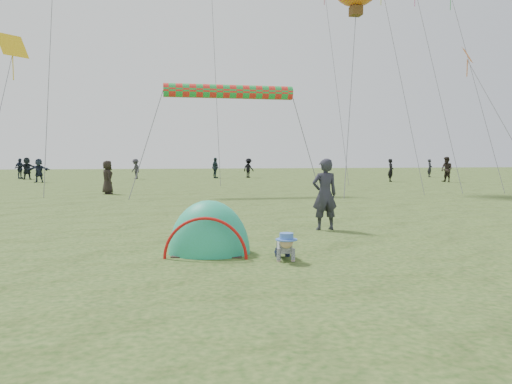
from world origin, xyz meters
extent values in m
plane|color=#1C3F12|center=(0.00, 0.00, 0.00)|extent=(140.00, 140.00, 0.00)
ellipsoid|color=#1FA266|center=(-2.13, 1.49, 0.00)|extent=(1.75, 1.55, 1.95)
imported|color=#272633|center=(0.92, 3.87, 0.86)|extent=(0.64, 0.43, 1.73)
imported|color=black|center=(13.53, 25.63, 0.82)|extent=(0.63, 0.71, 1.64)
imported|color=#1D2436|center=(-13.95, 36.26, 0.84)|extent=(0.87, 1.05, 1.67)
imported|color=#2B2A30|center=(-4.64, 33.87, 0.82)|extent=(1.06, 1.22, 1.63)
imported|color=#1C2433|center=(-11.07, 29.57, 0.83)|extent=(1.57, 0.57, 1.67)
imported|color=black|center=(17.12, 24.27, 0.90)|extent=(0.86, 1.01, 1.80)
imported|color=black|center=(1.86, 34.01, 0.87)|extent=(0.75, 1.10, 1.73)
imported|color=black|center=(4.76, 34.41, 0.83)|extent=(1.14, 1.23, 1.66)
imported|color=black|center=(-5.33, 17.18, 0.80)|extent=(0.70, 0.89, 1.60)
imported|color=black|center=(-13.03, 34.67, 0.88)|extent=(1.71, 0.92, 1.75)
imported|color=black|center=(20.76, 32.63, 0.79)|extent=(0.67, 0.68, 1.59)
cylinder|color=red|center=(0.34, 15.71, 4.81)|extent=(6.04, 0.64, 0.64)
plane|color=yellow|center=(-9.02, 15.79, 6.55)|extent=(1.25, 1.25, 1.02)
plane|color=orange|center=(10.38, 12.29, 6.21)|extent=(0.78, 0.78, 0.64)
camera|label=1|loc=(-3.09, -7.58, 1.76)|focal=35.00mm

